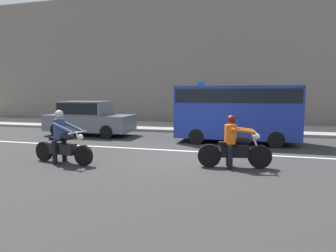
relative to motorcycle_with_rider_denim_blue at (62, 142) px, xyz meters
The scene contains 10 objects.
ground_plane 4.01m from the motorcycle_with_rider_denim_blue, 29.70° to the left, with size 80.00×80.00×0.00m, color #2C2C2C.
sidewalk_slab 10.55m from the motorcycle_with_rider_denim_blue, 70.97° to the left, with size 40.00×4.40×0.14m, color gray.
building_facade 14.34m from the motorcycle_with_rider_denim_blue, 75.58° to the left, with size 40.00×1.40×9.13m, color slate.
lane_marking_stripe 4.24m from the motorcycle_with_rider_denim_blue, 42.98° to the left, with size 18.00×0.14×0.01m, color silver.
motorcycle_with_rider_denim_blue is the anchor object (origin of this frame).
motorcycle_with_rider_orange_stripe 5.13m from the motorcycle_with_rider_denim_blue, ahead, with size 2.08×0.75×1.52m.
parked_van_cobalt_blue 7.27m from the motorcycle_with_rider_denim_blue, 47.37° to the left, with size 5.07×1.96×2.42m.
parked_sedan_slate_gray 6.14m from the motorcycle_with_rider_denim_blue, 113.17° to the left, with size 4.35×1.82×1.72m.
street_sign_post 10.68m from the motorcycle_with_rider_denim_blue, 76.15° to the left, with size 0.44×0.08×2.71m.
pedestrian_bystander 10.07m from the motorcycle_with_rider_denim_blue, 63.25° to the left, with size 0.34×0.34×1.72m.
Camera 1 is at (2.07, -9.79, 2.14)m, focal length 32.16 mm.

